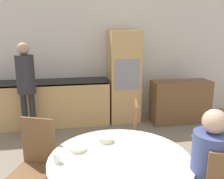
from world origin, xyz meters
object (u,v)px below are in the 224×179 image
dining_table (120,176)px  chair_far_left (36,159)px  person_seated (211,169)px  bowl_centre (106,139)px  cup (57,158)px  chair_far_right (129,134)px  bowl_far (78,149)px  sideboard (180,101)px  oven_unit (124,76)px  person_standing (26,79)px

dining_table → chair_far_left: (-0.84, 0.45, 0.02)m
person_seated → bowl_centre: person_seated is taller
dining_table → cup: size_ratio=15.50×
chair_far_right → bowl_centre: (-0.39, -0.52, 0.21)m
cup → bowl_centre: bearing=34.3°
person_seated → bowl_far: 1.26m
sideboard → bowl_centre: bearing=-131.4°
dining_table → chair_far_right: 0.95m
chair_far_right → dining_table: bearing=-5.9°
cup → bowl_centre: (0.51, 0.34, -0.02)m
oven_unit → bowl_far: oven_unit is taller
person_seated → person_standing: bearing=125.4°
sideboard → person_standing: person_standing is taller
sideboard → bowl_far: (-2.19, -2.28, 0.31)m
dining_table → person_seated: 0.84m
oven_unit → sideboard: oven_unit is taller
dining_table → sideboard: bearing=54.3°
bowl_centre → bowl_far: 0.34m
cup → bowl_far: (0.20, 0.20, -0.03)m
cup → bowl_far: size_ratio=0.51×
oven_unit → dining_table: (-0.68, -2.84, -0.41)m
chair_far_left → chair_far_right: 1.24m
oven_unit → dining_table: bearing=-103.4°
sideboard → chair_far_right: chair_far_right is taller
dining_table → person_standing: size_ratio=0.82×
sideboard → chair_far_left: bearing=-142.0°
dining_table → bowl_far: size_ratio=7.94×
bowl_centre → bowl_far: bearing=-154.8°
bowl_centre → bowl_far: size_ratio=0.92×
person_seated → cup: bearing=163.6°
oven_unit → person_standing: oven_unit is taller
chair_far_left → cup: bearing=-36.5°
dining_table → chair_far_left: chair_far_left is taller
oven_unit → person_standing: (-1.86, -0.50, 0.12)m
dining_table → oven_unit: bearing=76.6°
dining_table → person_standing: person_standing is taller
bowl_far → chair_far_left: bearing=154.3°
chair_far_right → cup: chair_far_right is taller
dining_table → chair_far_left: 0.95m
person_standing → oven_unit: bearing=15.2°
person_seated → bowl_centre: size_ratio=8.10×
chair_far_right → person_standing: (-1.49, 1.43, 0.51)m
chair_far_left → sideboard: bearing=60.0°
bowl_centre → dining_table: bearing=-78.0°
sideboard → person_standing: (-2.98, -0.17, 0.62)m
chair_far_left → person_seated: bearing=-5.0°
chair_far_left → oven_unit: bearing=79.6°
chair_far_right → cup: (-0.90, -0.87, 0.22)m
person_standing → person_seated: bearing=-54.6°
bowl_centre → oven_unit: bearing=72.9°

